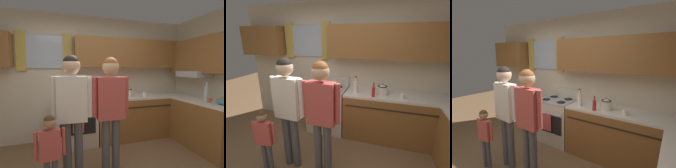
# 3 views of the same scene
# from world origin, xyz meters

# --- Properties ---
(back_wall_unit) EXTENTS (4.60, 0.42, 2.60)m
(back_wall_unit) POSITION_xyz_m (0.08, 1.82, 1.49)
(back_wall_unit) COLOR beige
(back_wall_unit) RESTS_ON ground
(kitchen_counter_run) EXTENTS (2.17, 1.81, 0.90)m
(kitchen_counter_run) POSITION_xyz_m (1.49, 1.22, 0.45)
(kitchen_counter_run) COLOR brown
(kitchen_counter_run) RESTS_ON ground
(stove_oven) EXTENTS (0.76, 0.67, 1.10)m
(stove_oven) POSITION_xyz_m (-0.27, 1.54, 0.47)
(stove_oven) COLOR beige
(stove_oven) RESTS_ON ground
(bottle_tall_clear) EXTENTS (0.07, 0.07, 0.37)m
(bottle_tall_clear) POSITION_xyz_m (2.04, 0.68, 1.04)
(bottle_tall_clear) COLOR silver
(bottle_tall_clear) RESTS_ON kitchen_counter_run
(bottle_milk_white) EXTENTS (0.08, 0.08, 0.31)m
(bottle_milk_white) POSITION_xyz_m (0.32, 1.43, 1.02)
(bottle_milk_white) COLOR white
(bottle_milk_white) RESTS_ON kitchen_counter_run
(bottle_sauce_red) EXTENTS (0.06, 0.06, 0.25)m
(bottle_sauce_red) POSITION_xyz_m (0.65, 1.33, 0.99)
(bottle_sauce_red) COLOR red
(bottle_sauce_red) RESTS_ON kitchen_counter_run
(mug_mustard_yellow) EXTENTS (0.12, 0.08, 0.09)m
(mug_mustard_yellow) POSITION_xyz_m (2.17, 0.44, 0.95)
(mug_mustard_yellow) COLOR gold
(mug_mustard_yellow) RESTS_ON kitchen_counter_run
(cup_terracotta) EXTENTS (0.11, 0.07, 0.08)m
(cup_terracotta) POSITION_xyz_m (1.92, 0.49, 0.94)
(cup_terracotta) COLOR #B76642
(cup_terracotta) RESTS_ON kitchen_counter_run
(mug_ceramic_white) EXTENTS (0.13, 0.08, 0.09)m
(mug_ceramic_white) POSITION_xyz_m (1.14, 1.39, 0.95)
(mug_ceramic_white) COLOR white
(mug_ceramic_white) RESTS_ON kitchen_counter_run
(stovetop_kettle) EXTENTS (0.27, 0.20, 0.21)m
(stovetop_kettle) POSITION_xyz_m (0.80, 1.49, 1.00)
(stovetop_kettle) COLOR silver
(stovetop_kettle) RESTS_ON kitchen_counter_run
(mixing_bowl) EXTENTS (0.21, 0.21, 0.10)m
(mixing_bowl) POSITION_xyz_m (1.96, 0.27, 0.95)
(mixing_bowl) COLOR teal
(mixing_bowl) RESTS_ON kitchen_counter_run
(adult_holding_child) EXTENTS (0.51, 0.22, 1.65)m
(adult_holding_child) POSITION_xyz_m (-0.43, 0.40, 1.04)
(adult_holding_child) COLOR #4C4C51
(adult_holding_child) RESTS_ON ground
(adult_in_plaid) EXTENTS (0.51, 0.22, 1.64)m
(adult_in_plaid) POSITION_xyz_m (0.08, 0.38, 1.03)
(adult_in_plaid) COLOR #4C4C51
(adult_in_plaid) RESTS_ON ground
(small_child) EXTENTS (0.33, 0.13, 0.98)m
(small_child) POSITION_xyz_m (-0.69, 0.16, 0.61)
(small_child) COLOR #4C4C56
(small_child) RESTS_ON ground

